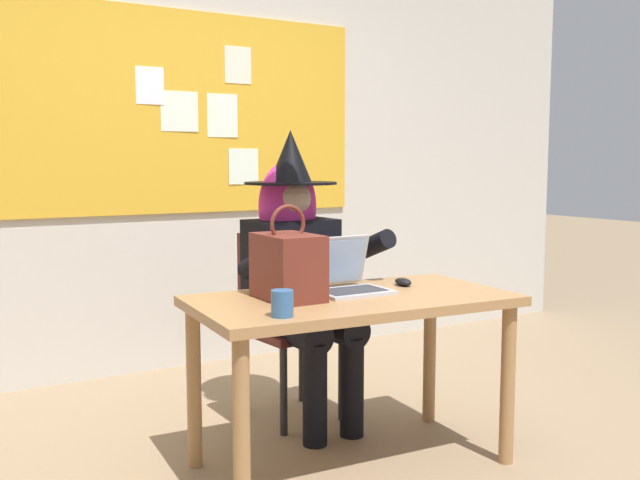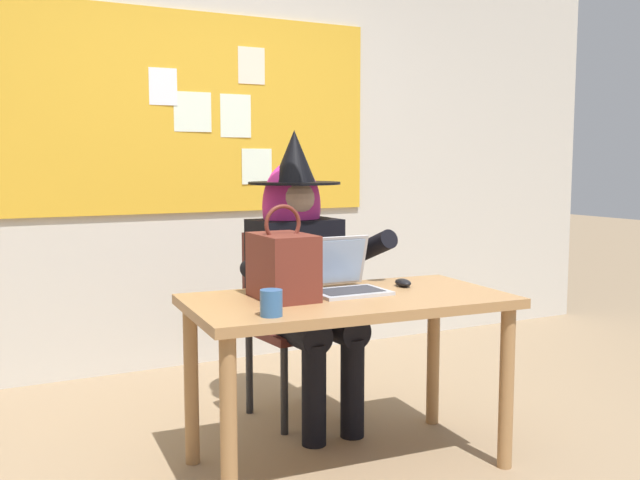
{
  "view_description": "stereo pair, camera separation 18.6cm",
  "coord_description": "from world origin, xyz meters",
  "px_view_note": "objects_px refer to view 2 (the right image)",
  "views": [
    {
      "loc": [
        -1.45,
        -2.27,
        1.26
      ],
      "look_at": [
        0.16,
        0.44,
        0.91
      ],
      "focal_mm": 40.26,
      "sensor_mm": 36.0,
      "label": 1
    },
    {
      "loc": [
        -1.29,
        -2.36,
        1.26
      ],
      "look_at": [
        0.16,
        0.44,
        0.91
      ],
      "focal_mm": 40.26,
      "sensor_mm": 36.0,
      "label": 2
    }
  ],
  "objects_px": {
    "desk_main": "(348,320)",
    "computer_mouse": "(403,283)",
    "handbag": "(283,266)",
    "coffee_mug": "(271,303)",
    "chair_at_desk": "(288,312)",
    "laptop": "(344,280)",
    "person_costumed": "(301,259)"
  },
  "relations": [
    {
      "from": "desk_main",
      "to": "computer_mouse",
      "type": "distance_m",
      "value": 0.36
    },
    {
      "from": "desk_main",
      "to": "handbag",
      "type": "distance_m",
      "value": 0.35
    },
    {
      "from": "desk_main",
      "to": "computer_mouse",
      "type": "bearing_deg",
      "value": 15.34
    },
    {
      "from": "handbag",
      "to": "coffee_mug",
      "type": "relative_size",
      "value": 3.98
    },
    {
      "from": "chair_at_desk",
      "to": "laptop",
      "type": "bearing_deg",
      "value": -7.53
    },
    {
      "from": "desk_main",
      "to": "computer_mouse",
      "type": "xyz_separation_m",
      "value": [
        0.33,
        0.09,
        0.11
      ]
    },
    {
      "from": "desk_main",
      "to": "chair_at_desk",
      "type": "height_order",
      "value": "chair_at_desk"
    },
    {
      "from": "laptop",
      "to": "computer_mouse",
      "type": "relative_size",
      "value": 2.98
    },
    {
      "from": "laptop",
      "to": "chair_at_desk",
      "type": "bearing_deg",
      "value": 88.76
    },
    {
      "from": "desk_main",
      "to": "coffee_mug",
      "type": "height_order",
      "value": "coffee_mug"
    },
    {
      "from": "person_costumed",
      "to": "laptop",
      "type": "bearing_deg",
      "value": -5.44
    },
    {
      "from": "chair_at_desk",
      "to": "laptop",
      "type": "distance_m",
      "value": 0.65
    },
    {
      "from": "computer_mouse",
      "to": "handbag",
      "type": "height_order",
      "value": "handbag"
    },
    {
      "from": "computer_mouse",
      "to": "coffee_mug",
      "type": "distance_m",
      "value": 0.81
    },
    {
      "from": "coffee_mug",
      "to": "handbag",
      "type": "bearing_deg",
      "value": 58.17
    },
    {
      "from": "person_costumed",
      "to": "laptop",
      "type": "distance_m",
      "value": 0.48
    },
    {
      "from": "chair_at_desk",
      "to": "handbag",
      "type": "relative_size",
      "value": 2.41
    },
    {
      "from": "chair_at_desk",
      "to": "computer_mouse",
      "type": "distance_m",
      "value": 0.7
    },
    {
      "from": "laptop",
      "to": "coffee_mug",
      "type": "relative_size",
      "value": 3.26
    },
    {
      "from": "handbag",
      "to": "chair_at_desk",
      "type": "bearing_deg",
      "value": 63.55
    },
    {
      "from": "handbag",
      "to": "coffee_mug",
      "type": "height_order",
      "value": "handbag"
    },
    {
      "from": "person_costumed",
      "to": "computer_mouse",
      "type": "xyz_separation_m",
      "value": [
        0.26,
        -0.48,
        -0.06
      ]
    },
    {
      "from": "laptop",
      "to": "coffee_mug",
      "type": "distance_m",
      "value": 0.55
    },
    {
      "from": "chair_at_desk",
      "to": "computer_mouse",
      "type": "relative_size",
      "value": 8.75
    },
    {
      "from": "desk_main",
      "to": "person_costumed",
      "type": "xyz_separation_m",
      "value": [
        0.06,
        0.57,
        0.18
      ]
    },
    {
      "from": "laptop",
      "to": "computer_mouse",
      "type": "bearing_deg",
      "value": -0.86
    },
    {
      "from": "laptop",
      "to": "computer_mouse",
      "type": "height_order",
      "value": "laptop"
    },
    {
      "from": "laptop",
      "to": "handbag",
      "type": "distance_m",
      "value": 0.3
    },
    {
      "from": "computer_mouse",
      "to": "desk_main",
      "type": "bearing_deg",
      "value": -156.95
    },
    {
      "from": "laptop",
      "to": "computer_mouse",
      "type": "distance_m",
      "value": 0.3
    },
    {
      "from": "desk_main",
      "to": "handbag",
      "type": "bearing_deg",
      "value": 164.31
    },
    {
      "from": "chair_at_desk",
      "to": "coffee_mug",
      "type": "bearing_deg",
      "value": -33.72
    }
  ]
}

